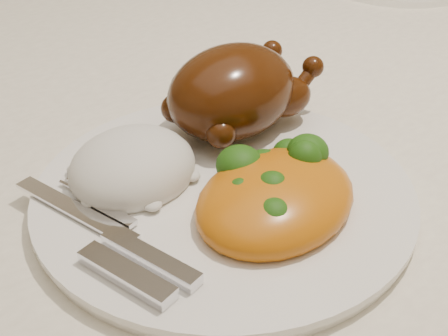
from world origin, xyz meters
TOP-DOWN VIEW (x-y plane):
  - dining_table at (0.00, 0.00)m, footprint 1.60×0.90m
  - tablecloth at (0.00, 0.00)m, footprint 1.73×1.03m
  - dinner_plate at (-0.15, -0.16)m, footprint 0.37×0.37m
  - roast_chicken at (-0.09, -0.09)m, footprint 0.17×0.12m
  - rice_mound at (-0.20, -0.11)m, footprint 0.14×0.13m
  - mac_and_cheese at (-0.13, -0.20)m, footprint 0.17×0.15m
  - cutlery at (-0.25, -0.18)m, footprint 0.07×0.19m

SIDE VIEW (x-z plane):
  - dining_table at x=0.00m, z-range 0.29..1.05m
  - tablecloth at x=0.00m, z-range 0.65..0.83m
  - dinner_plate at x=-0.15m, z-range 0.77..0.78m
  - cutlery at x=-0.25m, z-range 0.78..0.79m
  - rice_mound at x=-0.20m, z-range 0.76..0.82m
  - mac_and_cheese at x=-0.13m, z-range 0.77..0.82m
  - roast_chicken at x=-0.09m, z-range 0.78..0.86m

